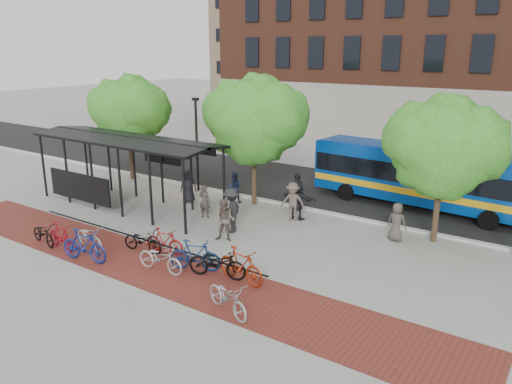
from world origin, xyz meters
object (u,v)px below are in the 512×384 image
Objects in this scene: bike_10 at (228,297)px; pedestrian_4 at (297,191)px; tree_b at (256,117)px; bus_shelter at (124,147)px; bus at (423,174)px; bike_8 at (217,263)px; bike_0 at (43,234)px; bike_6 at (160,258)px; bike_9 at (241,265)px; lamp_post_left at (197,142)px; pedestrian_2 at (234,187)px; bike_2 at (90,237)px; bike_5 at (165,241)px; bike_4 at (143,241)px; pedestrian_9 at (231,211)px; bike_3 at (84,246)px; pedestrian_5 at (297,200)px; bike_1 at (61,236)px; pedestrian_1 at (205,201)px; bike_7 at (195,255)px; pedestrian_6 at (397,222)px; pedestrian_3 at (293,202)px; pedestrian_8 at (225,220)px; pedestrian_0 at (188,186)px; tree_c at (446,145)px.

pedestrian_4 is at bearing 37.92° from bike_10.
bus_shelter is at bearing -143.79° from tree_b.
bus reaches higher than bike_8.
tree_b is 3.70× the size of bike_0.
bike_6 is 2.99m from bike_9.
pedestrian_2 is (3.00, -0.63, -1.95)m from lamp_post_left.
bike_5 is at bearing -56.06° from bike_2.
bike_4 is at bearing 91.21° from bike_10.
pedestrian_9 is at bearing -35.85° from bike_0.
bike_5 is at bearing -84.64° from tree_b.
pedestrian_2 reaches higher than bike_0.
bus_shelter is 5.16× the size of bike_3.
bike_4 is 0.96× the size of pedestrian_5.
bike_3 is 1.02× the size of bike_9.
bike_1 is 0.93× the size of pedestrian_4.
lamp_post_left is 3.22× the size of pedestrian_1.
bike_8 is at bearing -72.82° from bike_2.
bike_7 is at bearing -26.23° from bus_shelter.
bike_9 is at bearing 71.80° from pedestrian_6.
bus_shelter is at bearing -142.36° from bus.
pedestrian_8 is at bearing -117.38° from pedestrian_3.
bike_1 is 6.55m from pedestrian_1.
pedestrian_6 reaches higher than bike_9.
bike_3 is at bearing -80.96° from pedestrian_4.
pedestrian_4 reaches higher than bike_8.
bike_7 is at bearing -100.07° from bike_4.
lamp_post_left is 11.88m from bus.
pedestrian_9 is (-5.70, -8.06, -0.73)m from bus.
pedestrian_3 is (-1.74, 6.42, 0.30)m from bike_9.
bike_9 is (0.87, 0.20, 0.05)m from bike_8.
pedestrian_0 is at bearing -129.99° from pedestrian_4.
pedestrian_4 reaches higher than pedestrian_6.
tree_b reaches higher than bus_shelter.
tree_c is at bearing -45.83° from bike_1.
bike_7 reaches higher than bike_2.
pedestrian_4 reaches higher than bike_5.
bus_shelter reaches higher than pedestrian_5.
bike_3 is 9.07m from pedestrian_2.
bike_7 is 1.02m from bike_8.
pedestrian_1 reaches higher than bike_1.
bus is 12.01m from bike_9.
bike_2 is 9.21m from pedestrian_5.
pedestrian_8 is at bearing -65.91° from pedestrian_4.
pedestrian_8 is (-0.87, 2.86, 0.31)m from bike_7.
bike_8 is at bearing -78.72° from pedestrian_8.
bike_6 is (5.75, 0.84, 0.06)m from bike_0.
bike_7 is 1.12× the size of pedestrian_0.
bike_5 is 0.95× the size of pedestrian_8.
bike_4 is 0.91× the size of pedestrian_9.
lamp_post_left reaches higher than bike_2.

